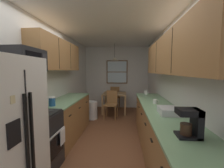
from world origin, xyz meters
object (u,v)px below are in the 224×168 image
at_px(microwave_over_range, 25,60).
at_px(dining_table, 115,96).
at_px(stove_range, 36,142).
at_px(mug_spare, 155,102).
at_px(trash_bin, 92,110).
at_px(table_serving_bowl, 114,93).
at_px(dining_chair_far, 115,96).
at_px(coffee_maker, 191,122).
at_px(dish_rack, 169,111).
at_px(storage_canister, 52,101).
at_px(mug_by_coffeemaker, 146,93).
at_px(dining_chair_near, 111,103).

distance_m(microwave_over_range, dining_table, 3.67).
bearing_deg(stove_range, mug_spare, 24.85).
height_order(trash_bin, table_serving_bowl, table_serving_bowl).
relative_size(dining_chair_far, coffee_maker, 3.16).
relative_size(trash_bin, dish_rack, 1.69).
bearing_deg(storage_canister, mug_by_coffeemaker, 38.01).
relative_size(dining_chair_near, trash_bin, 1.57).
bearing_deg(trash_bin, storage_canister, -98.65).
bearing_deg(storage_canister, dish_rack, -9.24).
distance_m(trash_bin, coffee_maker, 3.60).
xyz_separation_m(dining_table, dining_chair_far, (-0.02, 0.65, -0.11)).
height_order(dish_rack, table_serving_bowl, dish_rack).
bearing_deg(trash_bin, dining_chair_near, 15.21).
xyz_separation_m(dining_table, dish_rack, (1.05, -3.12, 0.34)).
distance_m(mug_by_coffeemaker, dish_rack, 1.85).
bearing_deg(dish_rack, coffee_maker, -90.51).
relative_size(dining_chair_far, dish_rack, 2.65).
relative_size(dining_chair_far, storage_canister, 5.29).
height_order(stove_range, mug_by_coffeemaker, stove_range).
distance_m(dining_table, dish_rack, 3.31).
xyz_separation_m(trash_bin, mug_by_coffeemaker, (1.64, -0.45, 0.66)).
relative_size(dining_chair_near, dish_rack, 2.65).
bearing_deg(dish_rack, dining_table, 108.59).
bearing_deg(dining_table, table_serving_bowl, -123.08).
xyz_separation_m(trash_bin, mug_spare, (1.66, -1.61, 0.66)).
relative_size(storage_canister, mug_spare, 1.42).
xyz_separation_m(trash_bin, coffee_maker, (1.71, -3.07, 0.76)).
relative_size(microwave_over_range, coffee_maker, 2.08).
bearing_deg(storage_canister, microwave_over_range, -101.29).
distance_m(trash_bin, storage_canister, 2.11).
height_order(storage_canister, mug_spare, storage_canister).
xyz_separation_m(dining_chair_near, mug_by_coffeemaker, (1.03, -0.62, 0.45)).
bearing_deg(mug_by_coffeemaker, mug_spare, -89.18).
xyz_separation_m(microwave_over_range, mug_by_coffeemaker, (2.05, 2.06, -0.77)).
height_order(stove_range, dining_chair_near, stove_range).
bearing_deg(stove_range, trash_bin, 83.32).
distance_m(dining_chair_near, storage_canister, 2.37).
bearing_deg(coffee_maker, dish_rack, 89.49).
height_order(stove_range, microwave_over_range, microwave_over_range).
bearing_deg(mug_spare, stove_range, -155.15).
bearing_deg(dish_rack, storage_canister, 170.76).
xyz_separation_m(trash_bin, storage_canister, (-0.30, -1.97, 0.70)).
relative_size(coffee_maker, mug_spare, 2.38).
relative_size(trash_bin, mug_spare, 4.79).
relative_size(trash_bin, coffee_maker, 2.02).
relative_size(dining_chair_far, trash_bin, 1.57).
bearing_deg(dining_chair_near, dining_table, 84.66).
xyz_separation_m(storage_canister, mug_by_coffeemaker, (1.94, 1.52, -0.04)).
bearing_deg(coffee_maker, dining_chair_far, 103.17).
bearing_deg(mug_spare, storage_canister, -169.45).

